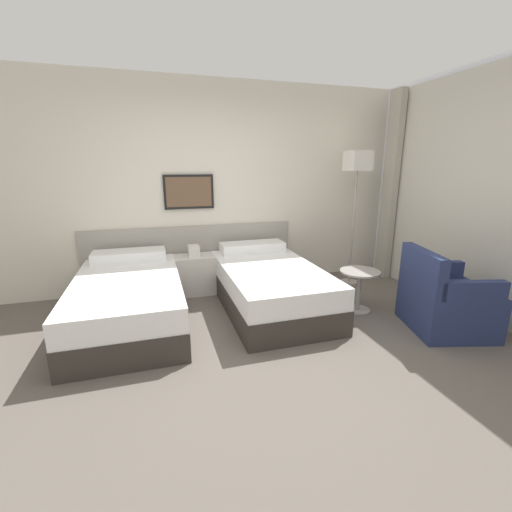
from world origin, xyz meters
TOP-DOWN VIEW (x-y plane):
  - ground_plane at (0.00, 0.00)m, footprint 16.00×16.00m
  - wall_headboard at (-0.02, 2.09)m, footprint 10.00×0.10m
  - bed_near_door at (-1.15, 1.08)m, footprint 1.06×1.91m
  - bed_near_window at (0.42, 1.08)m, footprint 1.06×1.91m
  - nightstand at (-0.37, 1.79)m, footprint 0.52×0.37m
  - floor_lamp at (1.81, 1.56)m, footprint 0.29×0.29m
  - side_table at (1.36, 0.66)m, footprint 0.45×0.45m
  - armchair at (1.93, -0.00)m, footprint 0.89×0.91m

SIDE VIEW (x-z plane):
  - ground_plane at x=0.00m, z-range 0.00..0.00m
  - nightstand at x=-0.37m, z-range -0.06..0.58m
  - bed_near_door at x=-1.15m, z-range -0.05..0.58m
  - bed_near_window at x=0.42m, z-range -0.05..0.58m
  - armchair at x=1.93m, z-range -0.13..0.71m
  - side_table at x=1.36m, z-range 0.10..0.58m
  - wall_headboard at x=-0.02m, z-range -0.05..2.65m
  - floor_lamp at x=1.81m, z-range 0.67..2.50m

